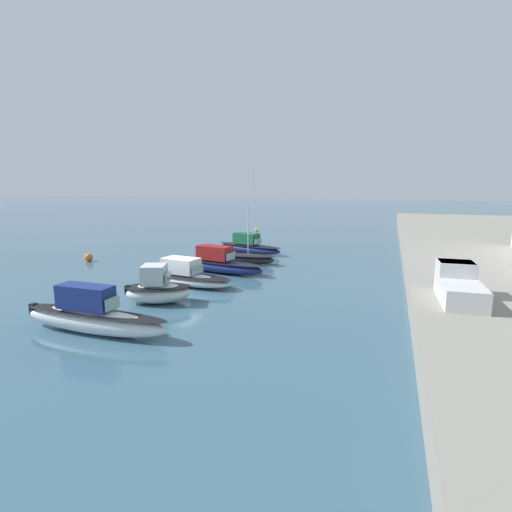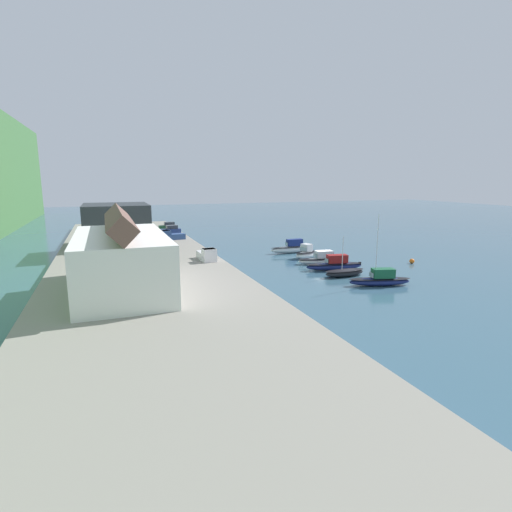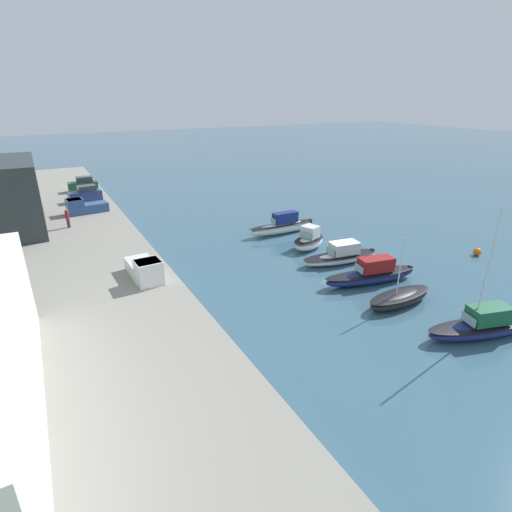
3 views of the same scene
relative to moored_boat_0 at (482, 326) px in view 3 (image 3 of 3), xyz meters
name	(u,v)px [view 3 (image 3 of 3)]	position (x,y,z in m)	size (l,w,h in m)	color
ground_plane	(339,261)	(14.86, -0.12, -0.79)	(320.00, 320.00, 0.00)	#385B70
quay_promenade	(12,329)	(14.86, 27.65, -0.11)	(123.43, 23.82, 1.35)	gray
moored_boat_0	(482,326)	(0.00, 0.00, 0.00)	(4.00, 8.17, 9.04)	navy
moored_boat_1	(400,298)	(5.70, 1.52, -0.23)	(2.06, 6.08, 5.60)	black
moored_boat_2	(371,274)	(9.67, 0.65, 0.02)	(3.42, 8.87, 2.27)	navy
moored_boat_3	(341,256)	(14.42, 0.02, -0.07)	(3.22, 8.10, 2.05)	white
moored_boat_4	(309,241)	(18.94, 0.56, 0.11)	(3.49, 4.66, 2.47)	silver
moored_boat_5	(283,226)	(24.54, 0.30, 0.12)	(1.59, 8.61, 2.49)	white
parked_car_0	(86,195)	(45.98, 18.94, 1.48)	(2.18, 4.35, 2.16)	navy
parked_car_1	(83,185)	(52.90, 18.43, 1.48)	(1.90, 4.24, 2.16)	#1E4C2D
pickup_truck_0	(145,269)	(16.89, 18.10, 1.38)	(4.79, 2.12, 1.90)	silver
pickup_truck_1	(84,207)	(39.72, 19.95, 1.38)	(2.41, 4.89, 1.90)	#2D4C84
person_on_quay	(67,218)	(34.35, 22.24, 1.66)	(0.40, 0.40, 2.14)	#232838
dog_on_quay	(71,194)	(49.39, 20.52, 1.02)	(0.88, 0.35, 0.68)	brown
mooring_buoy_1	(477,252)	(9.26, -13.30, -0.40)	(0.78, 0.78, 0.78)	orange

